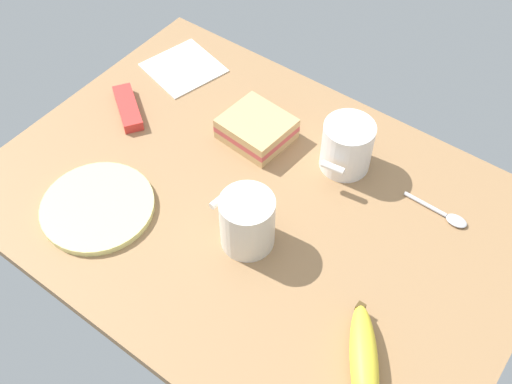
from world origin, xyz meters
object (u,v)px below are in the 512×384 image
object	(u,v)px
sandwich_main	(257,129)
coffee_mug_milky	(347,146)
spoon	(445,215)
paper_napkin	(183,68)
plate_of_food	(98,207)
banana	(364,362)
snack_bar	(128,108)
coffee_mug_black	(247,221)

from	to	relation	value
sandwich_main	coffee_mug_milky	bearing A→B (deg)	-166.88
spoon	paper_napkin	xyz separation A→B (cm)	(59.57, -2.80, -0.23)
plate_of_food	sandwich_main	bearing A→B (deg)	-111.30
sandwich_main	plate_of_food	bearing A→B (deg)	68.70
coffee_mug_milky	paper_napkin	size ratio (longest dim) A/B	0.84
banana	paper_napkin	xyz separation A→B (cm)	(61.86, -33.76, -1.79)
plate_of_food	sandwich_main	world-z (taller)	sandwich_main
sandwich_main	spoon	world-z (taller)	sandwich_main
spoon	snack_bar	distance (cm)	61.10
snack_bar	paper_napkin	world-z (taller)	snack_bar
banana	paper_napkin	world-z (taller)	banana
coffee_mug_black	spoon	distance (cm)	33.39
coffee_mug_black	coffee_mug_milky	distance (cm)	23.50
plate_of_food	paper_napkin	bearing A→B (deg)	-71.19
plate_of_food	snack_bar	size ratio (longest dim) A/B	1.62
coffee_mug_milky	paper_napkin	bearing A→B (deg)	-4.16
coffee_mug_milky	sandwich_main	xyz separation A→B (cm)	(16.45, 3.83, -2.64)
plate_of_food	sandwich_main	xyz separation A→B (cm)	(-11.39, -29.23, 1.60)
plate_of_food	paper_napkin	distance (cm)	38.01
banana	snack_bar	size ratio (longest dim) A/B	1.44
spoon	snack_bar	bearing A→B (deg)	12.42
paper_napkin	sandwich_main	bearing A→B (deg)	164.07
banana	spoon	distance (cm)	31.09
plate_of_food	banana	xyz separation A→B (cm)	(-49.60, -2.22, 1.34)
coffee_mug_milky	banana	bearing A→B (deg)	125.19
banana	paper_napkin	distance (cm)	70.49
snack_bar	paper_napkin	size ratio (longest dim) A/B	0.87
coffee_mug_black	spoon	xyz separation A→B (cm)	(-23.47, -23.27, -4.72)
sandwich_main	spoon	xyz separation A→B (cm)	(-35.92, -3.95, -1.82)
banana	snack_bar	distance (cm)	64.47
snack_bar	plate_of_food	bearing A→B (deg)	155.94
spoon	paper_napkin	bearing A→B (deg)	-2.69
sandwich_main	paper_napkin	bearing A→B (deg)	-15.93
sandwich_main	paper_napkin	world-z (taller)	sandwich_main
plate_of_food	paper_napkin	size ratio (longest dim) A/B	1.41
sandwich_main	coffee_mug_black	bearing A→B (deg)	122.78
snack_bar	banana	bearing A→B (deg)	-161.76
banana	plate_of_food	bearing A→B (deg)	2.56
plate_of_food	coffee_mug_milky	size ratio (longest dim) A/B	1.68
coffee_mug_black	sandwich_main	world-z (taller)	coffee_mug_black
coffee_mug_black	paper_napkin	distance (cm)	44.80
coffee_mug_milky	sandwich_main	distance (cm)	17.10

